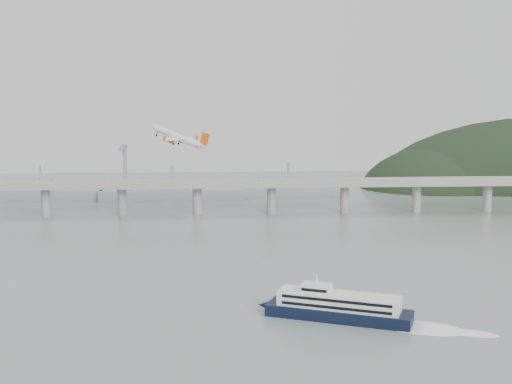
{
  "coord_description": "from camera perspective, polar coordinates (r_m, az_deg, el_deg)",
  "views": [
    {
      "loc": [
        -20.58,
        -255.05,
        81.18
      ],
      "look_at": [
        0.0,
        55.0,
        36.0
      ],
      "focal_mm": 48.0,
      "sensor_mm": 36.0,
      "label": 1
    }
  ],
  "objects": [
    {
      "name": "bridge",
      "position": [
        459.88,
        -1.34,
        0.33
      ],
      "size": [
        800.0,
        22.0,
        23.9
      ],
      "color": "gray",
      "rests_on": "ground"
    },
    {
      "name": "ferry",
      "position": [
        252.43,
        6.92,
        -9.49
      ],
      "size": [
        81.62,
        41.45,
        16.31
      ],
      "rotation": [
        0.0,
        0.0,
        -0.41
      ],
      "color": "black",
      "rests_on": "ground"
    },
    {
      "name": "distant_fleet",
      "position": [
        542.52,
        -18.14,
        -0.08
      ],
      "size": [
        453.0,
        60.9,
        40.0
      ],
      "color": "gray",
      "rests_on": "ground"
    },
    {
      "name": "airliner",
      "position": [
        354.72,
        -6.53,
        4.56
      ],
      "size": [
        33.15,
        31.68,
        14.4
      ],
      "rotation": [
        0.05,
        -0.33,
        2.64
      ],
      "color": "silver",
      "rests_on": "ground"
    },
    {
      "name": "ground",
      "position": [
        268.45,
        0.79,
        -9.33
      ],
      "size": [
        900.0,
        900.0,
        0.0
      ],
      "primitive_type": "plane",
      "color": "slate",
      "rests_on": "ground"
    }
  ]
}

